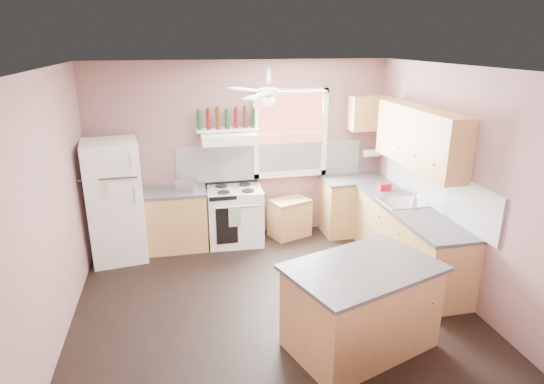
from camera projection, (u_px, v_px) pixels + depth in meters
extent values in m
plane|color=black|center=(269.00, 298.00, 5.50)|extent=(4.50, 4.50, 0.00)
plane|color=white|center=(269.00, 67.00, 4.64)|extent=(4.50, 4.50, 0.00)
cube|color=#805B58|center=(242.00, 151.00, 6.94)|extent=(4.50, 0.05, 2.70)
cube|color=#805B58|center=(452.00, 180.00, 5.52)|extent=(0.05, 4.00, 2.70)
cube|color=#805B58|center=(50.00, 208.00, 4.61)|extent=(0.05, 4.00, 2.70)
cube|color=white|center=(271.00, 161.00, 7.05)|extent=(2.90, 0.03, 0.55)
cube|color=white|center=(434.00, 186.00, 5.85)|extent=(0.03, 2.60, 0.55)
cube|color=brown|center=(290.00, 133.00, 6.97)|extent=(1.00, 0.02, 1.20)
cube|color=white|center=(291.00, 134.00, 6.95)|extent=(1.16, 0.07, 1.36)
cube|color=white|center=(115.00, 201.00, 6.27)|extent=(0.81, 0.79, 1.70)
cube|color=#A97346|center=(176.00, 220.00, 6.72)|extent=(0.90, 0.60, 0.86)
cube|color=#3E3E41|center=(173.00, 191.00, 6.58)|extent=(0.92, 0.62, 0.04)
cube|color=silver|center=(187.00, 185.00, 6.52)|extent=(0.32, 0.26, 0.18)
cube|color=white|center=(235.00, 216.00, 6.90)|extent=(0.84, 0.68, 0.86)
cube|color=white|center=(228.00, 138.00, 6.56)|extent=(0.78, 0.50, 0.14)
cube|color=white|center=(227.00, 130.00, 6.63)|extent=(0.90, 0.26, 0.03)
cube|color=#A97346|center=(290.00, 218.00, 7.16)|extent=(0.69, 0.57, 0.59)
cube|color=#A97346|center=(354.00, 206.00, 7.29)|extent=(1.00, 0.60, 0.86)
cube|color=#A97346|center=(408.00, 241.00, 6.03)|extent=(0.60, 2.20, 0.86)
cube|color=#3E3E41|center=(356.00, 179.00, 7.14)|extent=(1.02, 0.62, 0.04)
cube|color=#3E3E41|center=(411.00, 209.00, 5.88)|extent=(0.62, 2.22, 0.04)
cube|color=silver|center=(403.00, 203.00, 6.06)|extent=(0.55, 0.45, 0.03)
cylinder|color=silver|center=(415.00, 197.00, 6.07)|extent=(0.03, 0.03, 0.14)
cube|color=#A97346|center=(420.00, 137.00, 5.81)|extent=(0.33, 1.80, 0.76)
cube|color=#A97346|center=(368.00, 113.00, 6.98)|extent=(0.60, 0.33, 0.52)
cylinder|color=white|center=(372.00, 153.00, 7.24)|extent=(0.26, 0.12, 0.12)
cube|color=#A97346|center=(361.00, 308.00, 4.52)|extent=(1.58, 1.27, 0.86)
cube|color=#3E3E41|center=(364.00, 268.00, 4.38)|extent=(1.68, 1.37, 0.04)
cylinder|color=white|center=(269.00, 92.00, 4.72)|extent=(0.20, 0.20, 0.08)
imported|color=silver|center=(414.00, 201.00, 5.82)|extent=(0.11, 0.11, 0.21)
cube|color=#A70E22|center=(384.00, 187.00, 6.57)|extent=(0.19, 0.14, 0.10)
cylinder|color=#143819|center=(199.00, 120.00, 6.51)|extent=(0.06, 0.06, 0.27)
cylinder|color=#590F0F|center=(208.00, 119.00, 6.53)|extent=(0.06, 0.06, 0.29)
cylinder|color=#3F230F|center=(218.00, 118.00, 6.55)|extent=(0.06, 0.06, 0.31)
cylinder|color=#143819|center=(227.00, 119.00, 6.59)|extent=(0.06, 0.06, 0.27)
cylinder|color=#590F0F|center=(236.00, 118.00, 6.61)|extent=(0.06, 0.06, 0.29)
cylinder|color=#3F230F|center=(245.00, 117.00, 6.63)|extent=(0.06, 0.06, 0.31)
cylinder|color=#143819|center=(254.00, 118.00, 6.67)|extent=(0.06, 0.06, 0.27)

